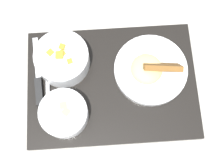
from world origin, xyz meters
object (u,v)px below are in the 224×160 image
Objects in this scene: bowl_soup at (64,113)px; spoon at (48,79)px; knife at (39,85)px; bowl_salad at (62,58)px; plate_main at (151,69)px.

spoon is at bearing 115.91° from bowl_soup.
spoon is at bearing -62.50° from knife.
knife is at bearing -136.40° from bowl_salad.
bowl_soup is 0.24m from plate_main.
plate_main is 0.26m from spoon.
bowl_soup is 0.63× the size of plate_main.
bowl_salad is at bearing -52.96° from knife.
bowl_soup is at bearing -153.82° from plate_main.
bowl_salad reaches higher than knife.
bowl_salad reaches higher than bowl_soup.
bowl_salad is 0.72× the size of plate_main.
spoon is (-0.04, 0.09, -0.02)m from bowl_soup.
spoon is at bearing -176.89° from plate_main.
bowl_salad is 0.86× the size of spoon.
plate_main is (0.22, -0.03, -0.02)m from bowl_salad.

